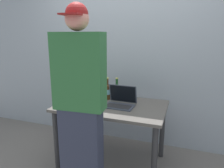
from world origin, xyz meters
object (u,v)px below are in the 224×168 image
(beer_bottle_amber, at_px, (107,91))
(beer_bottle_brown, at_px, (117,90))
(person_figure, at_px, (80,108))
(laptop, at_px, (120,101))

(beer_bottle_amber, height_order, beer_bottle_brown, beer_bottle_amber)
(beer_bottle_amber, xyz_separation_m, beer_bottle_brown, (0.10, 0.09, -0.01))
(beer_bottle_brown, bearing_deg, person_figure, -91.96)
(laptop, xyz_separation_m, beer_bottle_amber, (-0.23, 0.17, 0.06))
(laptop, height_order, person_figure, person_figure)
(laptop, bearing_deg, beer_bottle_amber, 143.01)
(beer_bottle_amber, bearing_deg, beer_bottle_brown, 43.53)
(beer_bottle_amber, relative_size, beer_bottle_brown, 1.05)
(laptop, distance_m, beer_bottle_brown, 0.30)
(person_figure, bearing_deg, laptop, 76.01)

